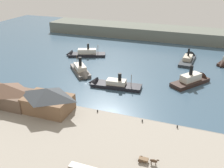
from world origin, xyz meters
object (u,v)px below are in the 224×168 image
Objects in this scene: horse_cart at (148,160)px; ferry_departing_north at (194,80)px; ferry_moored_east at (188,58)px; ferry_mid_harbor at (81,71)px; mooring_post_east at (177,127)px; ferry_approaching_east at (109,84)px; ferry_shed_central_terminal at (5,93)px; mooring_post_center_west at (142,121)px; ferry_shed_east_terminal at (48,99)px; ferry_outer_harbor at (82,54)px; mooring_post_center_east at (98,111)px.

ferry_departing_north reaches higher than horse_cart.
ferry_mid_harbor is (-48.08, -39.49, 0.40)m from ferry_moored_east.
mooring_post_east is 0.04× the size of ferry_moored_east.
mooring_post_east is 0.04× the size of ferry_approaching_east.
ferry_shed_central_terminal is 98.45m from ferry_moored_east.
horse_cart reaches higher than mooring_post_center_west.
ferry_shed_central_terminal is 1.07× the size of ferry_departing_north.
ferry_departing_north is at bearing 86.07° from mooring_post_east.
ferry_approaching_east is at bearing 66.56° from ferry_shed_east_terminal.
horse_cart is at bearing -92.27° from ferry_moored_east.
mooring_post_east is at bearing 5.03° from ferry_shed_central_terminal.
horse_cart is 94.96m from ferry_outer_harbor.
ferry_outer_harbor is at bearing 105.61° from ferry_shed_east_terminal.
ferry_mid_harbor is 19.68m from ferry_approaching_east.
ferry_moored_east is (-1.92, 71.63, -0.58)m from mooring_post_east.
horse_cart is 59.64m from ferry_departing_north.
ferry_departing_north is at bearing 52.65° from mooring_post_center_east.
ferry_approaching_east is at bearing -48.70° from ferry_outer_harbor.
mooring_post_east is at bearing -88.46° from ferry_moored_east.
ferry_moored_east is 0.96× the size of ferry_outer_harbor.
ferry_mid_harbor is (-52.77, -8.08, -0.17)m from ferry_departing_north.
ferry_mid_harbor is 0.79× the size of ferry_outer_harbor.
ferry_shed_central_terminal is at bearing -170.77° from mooring_post_center_east.
mooring_post_center_east is (-27.81, 0.17, 0.00)m from mooring_post_east.
ferry_shed_central_terminal is 42.46m from ferry_approaching_east.
ferry_moored_east is at bearing 60.83° from ferry_shed_east_terminal.
horse_cart is 0.23× the size of ferry_outer_harbor.
horse_cart is 0.22× the size of ferry_approaching_east.
ferry_shed_east_terminal is 33.81m from mooring_post_center_west.
ferry_mid_harbor is 28.03m from ferry_outer_harbor.
ferry_outer_harbor is (0.86, 63.00, -3.95)m from ferry_shed_central_terminal.
mooring_post_east is 40.32m from ferry_departing_north.
ferry_departing_north reaches higher than mooring_post_center_east.
ferry_mid_harbor reaches higher than mooring_post_east.
ferry_approaching_east is (30.62, 29.12, -4.17)m from ferry_shed_central_terminal.
mooring_post_center_east is (-22.30, 19.00, -0.48)m from horse_cart.
ferry_shed_central_terminal reaches higher than ferry_mid_harbor.
ferry_outer_harbor reaches higher than mooring_post_east.
ferry_shed_central_terminal is 0.91× the size of ferry_outer_harbor.
ferry_outer_harbor is at bearing 131.30° from ferry_approaching_east.
mooring_post_center_east is at bearing 9.23° from ferry_shed_central_terminal.
ferry_outer_harbor is (-12.05, 25.31, -0.11)m from ferry_mid_harbor.
mooring_post_center_east is at bearing -79.18° from ferry_approaching_east.
ferry_shed_central_terminal is 35.74m from mooring_post_center_east.
mooring_post_center_west is (-11.36, -0.49, 0.00)m from mooring_post_east.
mooring_post_center_east is at bearing 179.66° from mooring_post_east.
ferry_outer_harbor is at bearing 115.45° from ferry_mid_harbor.
mooring_post_center_west is 0.04× the size of ferry_outer_harbor.
ferry_departing_north is (4.69, -31.41, 0.57)m from ferry_moored_east.
ferry_approaching_east is (12.35, 28.48, -4.57)m from ferry_shed_east_terminal.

